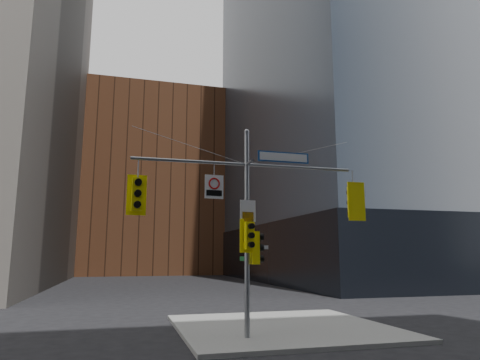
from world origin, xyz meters
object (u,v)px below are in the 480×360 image
traffic_light_west_arm (137,194)px  traffic_light_east_arm (354,202)px  signal_assembly (247,209)px  regulatory_sign_arm (214,186)px  traffic_light_pole_side (256,248)px  street_sign_blade (284,157)px  traffic_light_pole_front (249,236)px

traffic_light_west_arm → traffic_light_east_arm: (7.91, -0.01, 0.00)m
signal_assembly → regulatory_sign_arm: (-1.17, -0.02, 0.76)m
traffic_light_pole_side → street_sign_blade: bearing=-90.8°
traffic_light_pole_side → signal_assembly: bearing=90.8°
traffic_light_pole_front → traffic_light_west_arm: bearing=167.0°
traffic_light_pole_side → regulatory_sign_arm: (-1.50, -0.03, 2.09)m
signal_assembly → traffic_light_pole_front: signal_assembly is taller
traffic_light_pole_front → signal_assembly: bearing=81.1°
traffic_light_east_arm → traffic_light_pole_front: bearing=3.0°
regulatory_sign_arm → traffic_light_pole_front: bearing=-16.0°
traffic_light_east_arm → street_sign_blade: street_sign_blade is taller
traffic_light_east_arm → traffic_light_pole_front: 4.38m
traffic_light_east_arm → regulatory_sign_arm: bearing=-0.4°
traffic_light_pole_side → traffic_light_pole_front: (-0.33, -0.27, 0.40)m
traffic_light_east_arm → traffic_light_pole_front: size_ratio=1.25×
traffic_light_east_arm → street_sign_blade: (-2.78, 0.00, 1.55)m
traffic_light_pole_front → street_sign_blade: street_sign_blade is taller
signal_assembly → traffic_light_east_arm: bearing=0.0°
traffic_light_pole_front → traffic_light_east_arm: bearing=-5.0°
traffic_light_west_arm → traffic_light_pole_front: traffic_light_west_arm is taller
traffic_light_west_arm → street_sign_blade: 5.36m
traffic_light_pole_side → regulatory_sign_arm: bearing=90.5°
traffic_light_east_arm → street_sign_blade: size_ratio=0.74×
traffic_light_west_arm → street_sign_blade: size_ratio=0.69×
traffic_light_west_arm → traffic_light_pole_front: size_ratio=1.17×
traffic_light_west_arm → traffic_light_pole_front: (3.73, -0.28, -1.31)m
regulatory_sign_arm → traffic_light_west_arm: bearing=175.1°
traffic_light_pole_side → street_sign_blade: street_sign_blade is taller
signal_assembly → traffic_light_east_arm: signal_assembly is taller
signal_assembly → regulatory_sign_arm: size_ratio=9.73×
traffic_light_pole_side → traffic_light_pole_front: bearing=129.4°
traffic_light_west_arm → traffic_light_pole_side: size_ratio=1.20×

